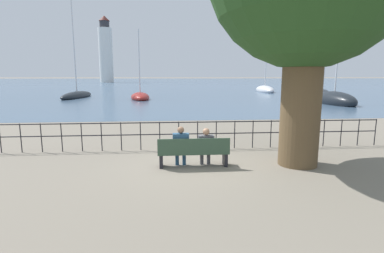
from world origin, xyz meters
The scene contains 12 objects.
ground_plane centered at (0.00, 0.00, 0.00)m, with size 1000.00×1000.00×0.00m, color gray.
harbor_water centered at (0.00, 159.35, 0.00)m, with size 600.00×300.00×0.01m.
park_bench centered at (0.00, -0.07, 0.44)m, with size 2.15×0.45×0.90m.
seated_person_left centered at (-0.38, 0.01, 0.68)m, with size 0.48×0.35×1.24m.
seated_person_right centered at (0.38, 0.01, 0.65)m, with size 0.47×0.35×1.17m.
promenade_railing centered at (0.00, 2.17, 0.69)m, with size 14.85×0.04×1.05m.
sailboat_0 centered at (20.97, 31.49, 0.28)m, with size 3.62×6.08×7.06m.
sailboat_1 centered at (-3.86, 26.78, 0.27)m, with size 2.87×5.91×8.30m.
sailboat_2 centered at (15.51, 19.11, 0.39)m, with size 2.34×6.53×11.12m.
sailboat_3 centered at (15.98, 41.36, 0.36)m, with size 2.94×8.61×13.11m.
sailboat_4 centered at (-11.98, 30.00, 0.30)m, with size 2.60×8.82×12.21m.
harbor_lighthouse centered at (-25.20, 118.92, 12.32)m, with size 5.47×5.47×26.49m.
Camera 1 is at (-0.79, -8.77, 2.72)m, focal length 28.00 mm.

